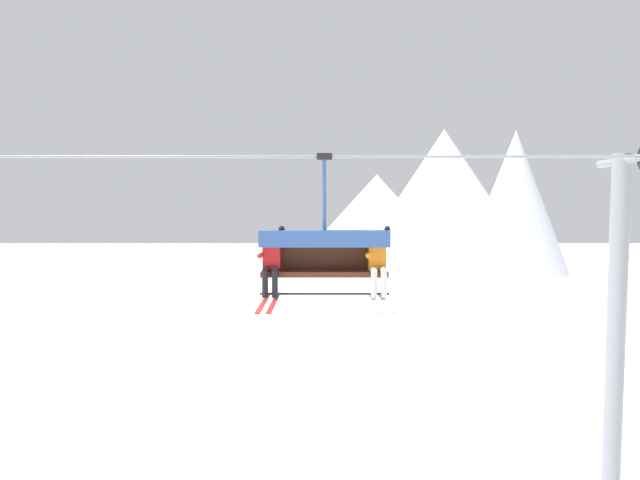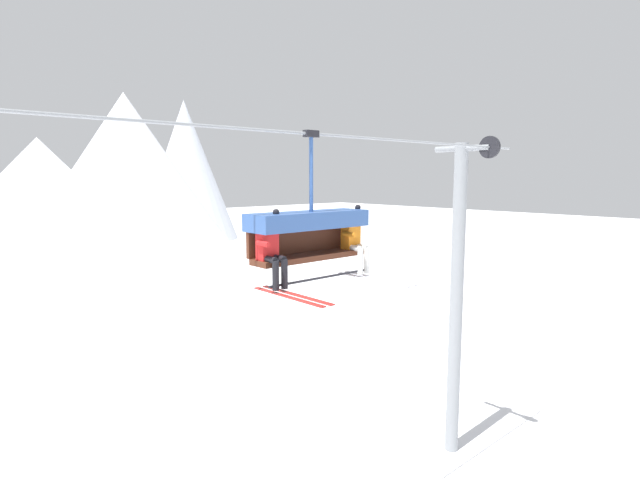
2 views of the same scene
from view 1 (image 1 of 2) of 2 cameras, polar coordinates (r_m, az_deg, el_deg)
The scene contains 8 objects.
mountain_peak_west at distance 57.24m, azimuth 6.45°, elevation 1.71°, with size 20.90×20.90×11.48m.
mountain_peak_central at distance 51.53m, azimuth 13.88°, elevation 3.66°, with size 20.25×20.25×15.47m.
mountain_peak_east at distance 64.02m, azimuth 21.32°, elevation 4.11°, with size 12.34×12.34×16.91m.
lift_tower_far at distance 12.02m, azimuth 30.67°, elevation -11.20°, with size 0.36×1.88×8.73m.
lift_cable at distance 9.39m, azimuth -9.99°, elevation 9.37°, with size 17.25×0.05×0.05m.
chairlift_chair at distance 9.30m, azimuth 0.46°, elevation -0.65°, with size 2.38×0.74×2.56m.
skier_red at distance 9.15m, azimuth -5.63°, elevation -2.47°, with size 0.48×1.70×1.34m.
skier_orange at distance 9.17m, azimuth 6.61°, elevation -2.46°, with size 0.48×1.70×1.34m.
Camera 1 is at (1.05, -10.00, 7.48)m, focal length 28.00 mm.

